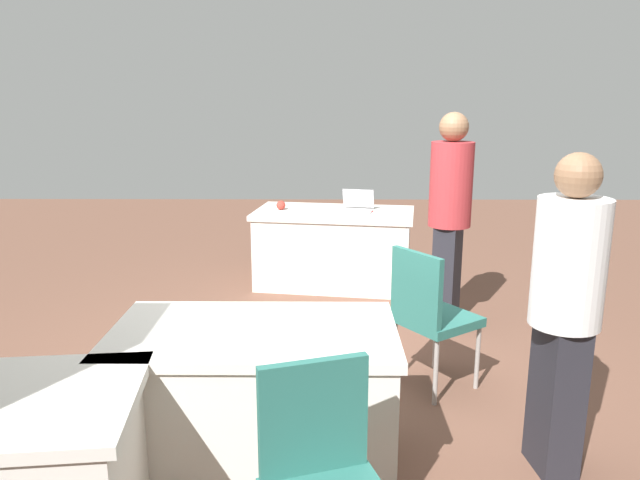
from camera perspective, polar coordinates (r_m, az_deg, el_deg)
ground_plane at (r=4.30m, az=-1.17°, el=-12.42°), size 14.40×14.40×0.00m
table_foreground at (r=6.10m, az=1.32°, el=-0.73°), size 1.67×1.06×0.76m
table_mid_left at (r=3.18m, az=-6.08°, el=-14.70°), size 1.41×0.81×0.76m
chair_tucked_left at (r=2.33m, az=0.40°, el=-21.68°), size 0.56×0.56×0.94m
chair_tucked_right at (r=3.95m, az=10.30°, el=-6.57°), size 0.61×0.61×0.94m
person_presenter at (r=4.98m, az=12.14°, el=2.82°), size 0.45×0.45×1.76m
person_attendee_browsing at (r=3.17m, az=22.16°, el=-5.44°), size 0.37×0.37×1.63m
laptop_silver at (r=6.01m, az=3.46°, el=3.13°), size 0.37×0.36×0.21m
yarn_ball at (r=6.07m, az=-3.70°, el=3.29°), size 0.09×0.09×0.09m
scissors_red at (r=6.01m, az=4.27°, el=2.78°), size 0.16×0.15×0.01m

